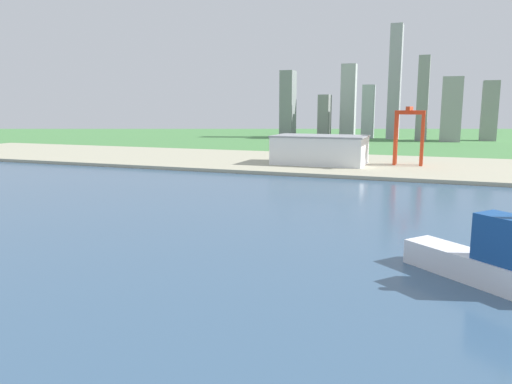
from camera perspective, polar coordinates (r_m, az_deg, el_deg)
The scene contains 7 objects.
ground_plane at distance 190.23m, azimuth 4.51°, elevation -3.46°, with size 2400.00×2400.00×0.00m, color #478144.
water_bay at distance 135.69m, azimuth -2.61°, elevation -8.90°, with size 840.00×360.00×0.15m, color #385675.
industrial_pier at distance 373.97m, azimuth 12.62°, elevation 3.08°, with size 840.00×140.00×2.50m, color #A9A68B.
ferry_boat at distance 135.25m, azimuth 25.15°, elevation -6.97°, with size 36.23×32.43×23.50m.
port_crane_red at distance 366.75m, azimuth 17.38°, elevation 7.51°, with size 20.55×40.76×41.49m.
warehouse_main at distance 362.49m, azimuth 7.42°, elevation 4.89°, with size 66.44×38.73×20.87m.
distant_skyline at distance 706.94m, azimuth 14.50°, elevation 10.12°, with size 286.95×68.36×152.92m.
Camera 1 is at (50.76, 121.92, 43.59)m, focal length 34.49 mm.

